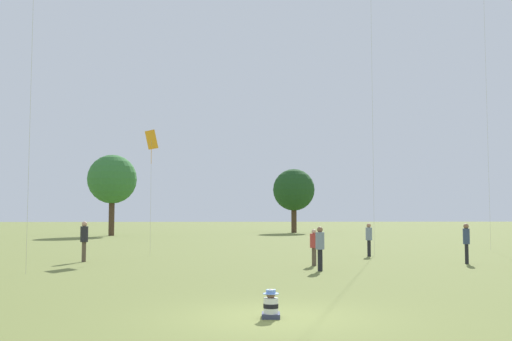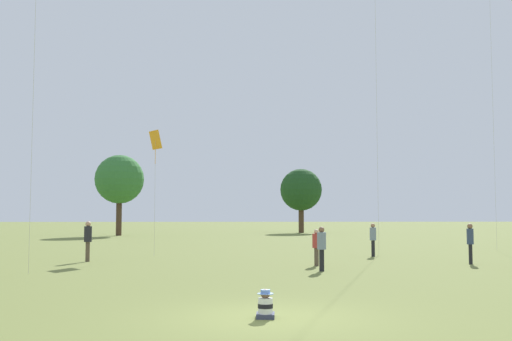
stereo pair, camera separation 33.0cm
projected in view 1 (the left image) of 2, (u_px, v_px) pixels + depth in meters
name	position (u px, v px, depth m)	size (l,w,h in m)	color
ground_plane	(276.00, 318.00, 12.66)	(300.00, 300.00, 0.00)	olive
seated_toddler	(271.00, 306.00, 12.61)	(0.42, 0.51, 0.61)	#383D56
person_standing_2	(466.00, 239.00, 26.29)	(0.41, 0.41, 1.76)	black
person_standing_3	(314.00, 244.00, 25.35)	(0.41, 0.41, 1.54)	brown
person_standing_4	(320.00, 245.00, 22.96)	(0.47, 0.47, 1.70)	black
person_standing_6	(84.00, 237.00, 27.39)	(0.46, 0.46, 1.85)	brown
person_standing_7	(369.00, 237.00, 30.85)	(0.45, 0.45, 1.70)	black
kite_3	(151.00, 142.00, 31.47)	(0.80, 0.97, 6.57)	orange
distant_tree_0	(112.00, 180.00, 60.19)	(4.92, 4.92, 8.13)	#473323
distant_tree_1	(294.00, 190.00, 69.42)	(4.84, 4.84, 7.39)	#473323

